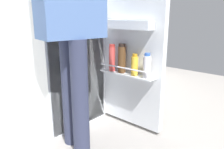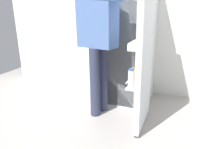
{
  "view_description": "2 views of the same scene",
  "coord_description": "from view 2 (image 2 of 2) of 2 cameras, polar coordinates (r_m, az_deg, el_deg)",
  "views": [
    {
      "loc": [
        -1.17,
        -1.15,
        0.98
      ],
      "look_at": [
        0.03,
        -0.09,
        0.54
      ],
      "focal_mm": 35.66,
      "sensor_mm": 36.0,
      "label": 1
    },
    {
      "loc": [
        0.72,
        -2.09,
        1.24
      ],
      "look_at": [
        -0.0,
        -0.09,
        0.56
      ],
      "focal_mm": 33.1,
      "sensor_mm": 36.0,
      "label": 2
    }
  ],
  "objects": [
    {
      "name": "person",
      "position": [
        2.34,
        -3.77,
        11.62
      ],
      "size": [
        0.55,
        0.79,
        1.65
      ],
      "color": "#2D334C",
      "rests_on": "ground_plane"
    },
    {
      "name": "kitchen_wall",
      "position": [
        3.11,
        6.82,
        17.12
      ],
      "size": [
        4.4,
        0.1,
        2.42
      ],
      "primitive_type": "cube",
      "color": "silver",
      "rests_on": "ground_plane"
    },
    {
      "name": "refrigerator",
      "position": [
        2.73,
        5.0,
        8.91
      ],
      "size": [
        0.68,
        1.24,
        1.65
      ],
      "color": "silver",
      "rests_on": "ground_plane"
    },
    {
      "name": "ground_plane",
      "position": [
        2.53,
        0.76,
        -11.53
      ],
      "size": [
        5.33,
        5.33,
        0.0
      ],
      "primitive_type": "plane",
      "color": "gray"
    }
  ]
}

